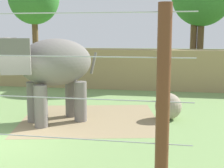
{
  "coord_description": "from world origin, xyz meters",
  "views": [
    {
      "loc": [
        4.91,
        -8.53,
        3.19
      ],
      "look_at": [
        2.88,
        2.62,
        1.4
      ],
      "focal_mm": 52.02,
      "sensor_mm": 36.0,
      "label": 1
    }
  ],
  "objects": [
    {
      "name": "dirt_patch",
      "position": [
        1.98,
        2.93,
        0.0
      ],
      "size": [
        5.86,
        5.58,
        0.01
      ],
      "primitive_type": "cube",
      "rotation": [
        0.0,
        0.0,
        0.21
      ],
      "color": "#937F5B",
      "rests_on": "ground"
    },
    {
      "name": "enrichment_ball",
      "position": [
        4.87,
        3.41,
        0.49
      ],
      "size": [
        0.99,
        0.99,
        0.99
      ],
      "primitive_type": "sphere",
      "color": "gray",
      "rests_on": "ground"
    },
    {
      "name": "elephant",
      "position": [
        0.66,
        2.19,
        2.02
      ],
      "size": [
        3.52,
        3.34,
        3.06
      ],
      "color": "slate",
      "rests_on": "ground"
    },
    {
      "name": "embankment_wall",
      "position": [
        0.0,
        10.24,
        1.13
      ],
      "size": [
        36.0,
        1.8,
        2.26
      ],
      "primitive_type": "cube",
      "color": "tan",
      "rests_on": "ground"
    },
    {
      "name": "ground_plane",
      "position": [
        0.0,
        0.0,
        0.0
      ],
      "size": [
        120.0,
        120.0,
        0.0
      ],
      "primitive_type": "plane",
      "color": "#759956"
    }
  ]
}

